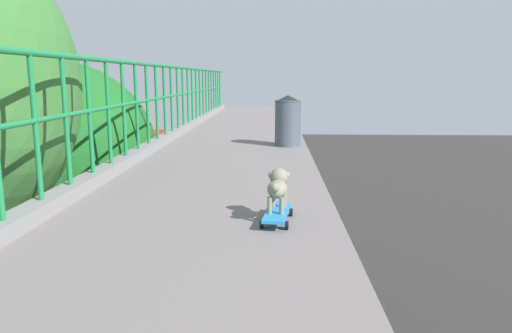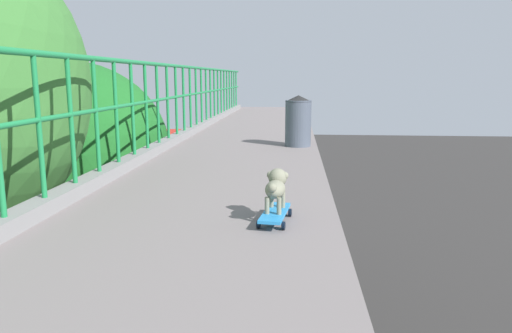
% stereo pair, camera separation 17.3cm
% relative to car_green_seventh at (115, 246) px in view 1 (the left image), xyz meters
% --- Properties ---
extents(car_green_seventh, '(1.73, 4.40, 1.52)m').
position_rel_car_green_seventh_xyz_m(car_green_seventh, '(0.00, 0.00, 0.00)').
color(car_green_seventh, '#1E6C32').
rests_on(car_green_seventh, ground).
extents(city_bus, '(2.65, 10.30, 3.22)m').
position_rel_car_green_seventh_xyz_m(city_bus, '(-3.51, 13.31, 1.12)').
color(city_bus, red).
rests_on(city_bus, ground).
extents(roadside_tree_far, '(3.95, 3.95, 7.46)m').
position_rel_car_green_seventh_xyz_m(roadside_tree_far, '(1.75, -8.04, 4.85)').
color(roadside_tree_far, '#503223').
rests_on(roadside_tree_far, ground).
extents(toy_skateboard, '(0.26, 0.56, 0.09)m').
position_rel_car_green_seventh_xyz_m(toy_skateboard, '(6.13, -13.77, 5.38)').
color(toy_skateboard, '#2481C5').
rests_on(toy_skateboard, overpass_deck).
extents(small_dog, '(0.19, 0.38, 0.31)m').
position_rel_car_green_seventh_xyz_m(small_dog, '(6.13, -13.71, 5.59)').
color(small_dog, gray).
rests_on(small_dog, toy_skateboard).
extents(litter_bin, '(0.43, 0.43, 0.82)m').
position_rel_car_green_seventh_xyz_m(litter_bin, '(6.32, -9.57, 5.73)').
color(litter_bin, '#444D5B').
rests_on(litter_bin, overpass_deck).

